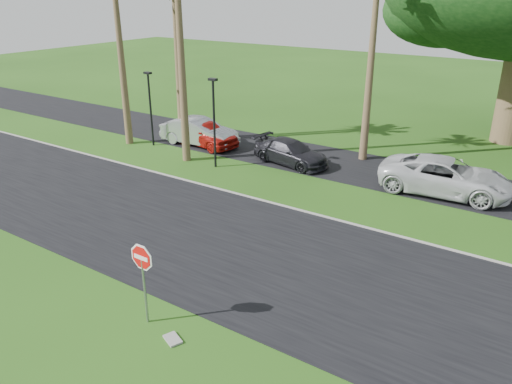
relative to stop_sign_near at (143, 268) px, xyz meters
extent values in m
plane|color=#224912|center=(-0.50, 3.00, -1.77)|extent=(120.00, 120.00, 0.00)
cube|color=black|center=(-0.50, 5.00, -1.76)|extent=(120.00, 8.00, 0.02)
cube|color=black|center=(-0.50, 15.50, -1.76)|extent=(120.00, 5.00, 0.02)
cube|color=gray|center=(-0.50, 9.05, -1.74)|extent=(120.00, 0.12, 0.06)
cylinder|color=gray|center=(0.00, 0.00, -0.77)|extent=(0.07, 0.07, 2.00)
cylinder|color=white|center=(0.00, 0.00, 0.33)|extent=(1.05, 0.02, 1.05)
cylinder|color=red|center=(0.00, 0.00, 0.33)|extent=(0.90, 0.02, 0.90)
cube|color=white|center=(0.00, 0.00, 0.33)|extent=(0.50, 0.02, 0.12)
cone|color=brown|center=(-13.50, 12.00, 3.48)|extent=(0.44, 0.44, 10.50)
cone|color=brown|center=(-11.00, 14.00, 2.73)|extent=(0.44, 0.44, 9.00)
cone|color=brown|center=(-8.50, 11.50, 3.98)|extent=(0.44, 0.44, 11.50)
cone|color=brown|center=(-0.50, 17.00, 2.98)|extent=(0.44, 0.44, 9.50)
cylinder|color=black|center=(-12.00, 12.50, 0.33)|extent=(0.12, 0.12, 4.20)
cube|color=black|center=(-12.00, 12.50, 2.51)|extent=(0.45, 0.25, 0.12)
cylinder|color=black|center=(-6.50, 11.50, 0.48)|extent=(0.12, 0.12, 4.50)
cube|color=black|center=(-6.50, 11.50, 2.81)|extent=(0.45, 0.25, 0.12)
imported|color=#ABAEB3|center=(-9.72, 14.08, -0.99)|extent=(4.90, 2.05, 1.58)
imported|color=#A6130D|center=(-9.36, 14.18, -1.00)|extent=(4.80, 2.60, 1.55)
imported|color=black|center=(-3.44, 14.10, -1.14)|extent=(4.63, 2.50, 1.27)
imported|color=silver|center=(4.52, 14.43, -0.96)|extent=(6.08, 3.20, 1.63)
cube|color=gray|center=(1.14, -0.21, -1.74)|extent=(0.64, 0.54, 0.06)
camera|label=1|loc=(9.06, -8.06, 7.09)|focal=35.00mm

